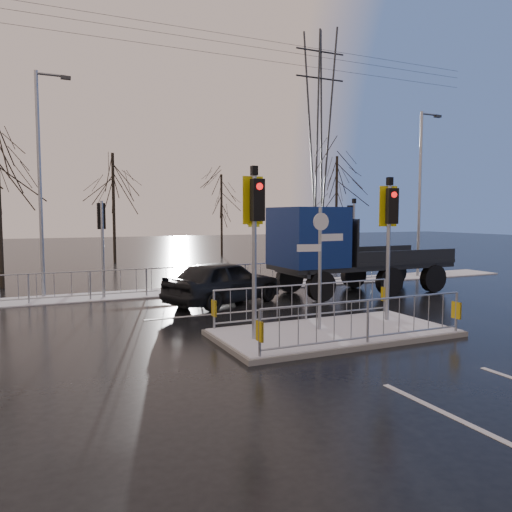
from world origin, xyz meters
name	(u,v)px	position (x,y,z in m)	size (l,w,h in m)	color
ground	(334,335)	(0.00, 0.00, 0.00)	(120.00, 120.00, 0.00)	black
snow_verge	(217,289)	(0.00, 8.60, 0.02)	(30.00, 2.00, 0.04)	silver
lane_markings	(341,338)	(0.00, -0.33, 0.00)	(8.00, 11.38, 0.01)	silver
traffic_island	(333,320)	(-0.01, 0.01, 0.39)	(6.00, 3.04, 4.15)	slate
far_kerb_fixtures	(228,265)	(0.29, 8.09, 1.02)	(18.00, 0.65, 3.83)	#90969D
car_far_lane	(224,282)	(-0.93, 5.37, 0.76)	(1.79, 4.44, 1.51)	black
flatbed_truck	(330,249)	(3.46, 5.52, 1.76)	(7.16, 2.63, 3.31)	black
tree_far_a	(113,186)	(-2.00, 22.00, 4.82)	(3.75, 3.75, 7.08)	black
tree_far_b	(221,199)	(6.00, 24.00, 4.18)	(3.25, 3.25, 6.14)	black
tree_far_c	(337,186)	(14.00, 21.00, 5.15)	(4.00, 4.00, 7.55)	black
street_lamp_right	(421,187)	(10.57, 8.50, 4.39)	(1.25, 0.18, 8.00)	#90969D
street_lamp_left	(42,175)	(-6.43, 9.50, 4.49)	(1.25, 0.18, 8.20)	#90969D
pylon_wires	(309,128)	(16.88, 30.00, 11.03)	(70.00, 2.38, 19.97)	#2D3033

